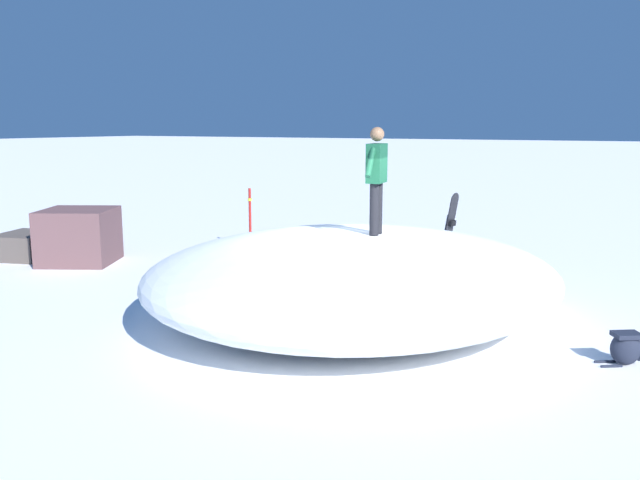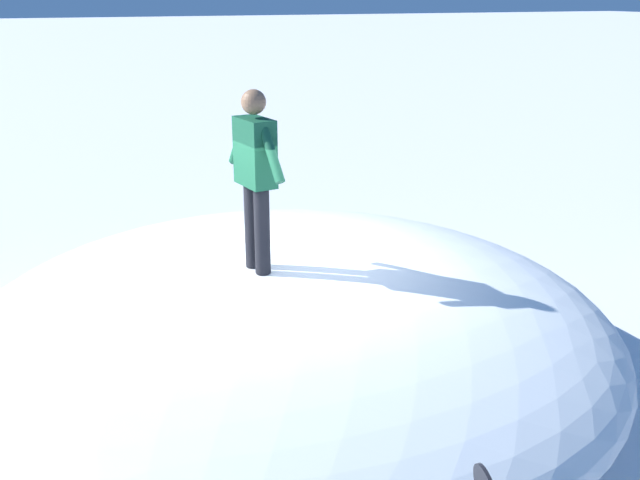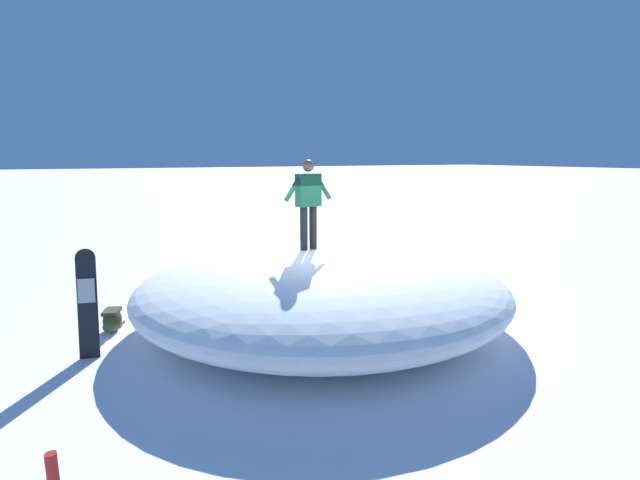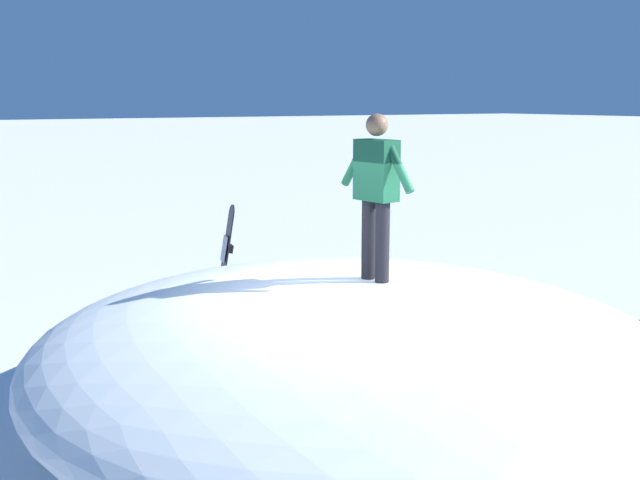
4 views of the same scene
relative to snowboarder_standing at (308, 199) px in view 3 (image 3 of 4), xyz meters
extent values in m
plane|color=white|center=(0.18, -0.39, -2.26)|extent=(240.00, 240.00, 0.00)
ellipsoid|color=white|center=(0.13, -0.34, -1.59)|extent=(7.94, 7.66, 1.33)
cylinder|color=black|center=(-0.10, -0.01, -0.53)|extent=(0.14, 0.14, 0.79)
cylinder|color=black|center=(0.10, 0.01, -0.53)|extent=(0.14, 0.14, 0.79)
cube|color=#195638|center=(0.00, 0.00, 0.16)|extent=(0.46, 0.28, 0.59)
sphere|color=#936B4C|center=(0.00, 0.00, 0.59)|extent=(0.22, 0.22, 0.22)
cylinder|color=#195638|center=(-0.31, -0.04, 0.21)|extent=(0.39, 0.13, 0.49)
cylinder|color=#195638|center=(0.31, 0.04, 0.21)|extent=(0.39, 0.13, 0.49)
cube|color=black|center=(-3.69, -0.01, -1.51)|extent=(0.34, 0.33, 1.51)
cylinder|color=black|center=(-3.66, 0.12, -0.76)|extent=(0.29, 0.12, 0.29)
cube|color=#B2B2B7|center=(-3.69, 0.01, -1.24)|extent=(0.25, 0.12, 0.36)
cube|color=black|center=(-3.67, 0.08, -1.24)|extent=(0.20, 0.13, 0.12)
cube|color=black|center=(-3.69, -0.01, -1.78)|extent=(0.20, 0.13, 0.12)
ellipsoid|color=#1E2333|center=(0.39, 3.62, -2.05)|extent=(0.46, 0.49, 0.43)
ellipsoid|color=#2B3144|center=(0.29, 3.77, -2.11)|extent=(0.24, 0.21, 0.20)
cube|color=#1E2333|center=(0.39, 3.62, -1.87)|extent=(0.38, 0.41, 0.06)
cylinder|color=#1E2333|center=(0.44, 3.40, -2.24)|extent=(0.18, 0.25, 0.04)
cylinder|color=#1E2333|center=(0.57, 3.49, -2.24)|extent=(0.18, 0.25, 0.04)
ellipsoid|color=#383D23|center=(-3.36, 0.94, -2.07)|extent=(0.42, 0.51, 0.38)
ellipsoid|color=#4B5131|center=(-3.42, 0.75, -2.13)|extent=(0.26, 0.19, 0.18)
cube|color=#383D23|center=(-3.36, 0.94, -1.91)|extent=(0.35, 0.43, 0.06)
cylinder|color=#383D23|center=(-3.21, 1.15, -2.24)|extent=(0.12, 0.31, 0.04)
cylinder|color=#383D23|center=(-3.37, 1.20, -2.24)|extent=(0.12, 0.31, 0.04)
camera|label=1|loc=(9.20, 4.01, 0.74)|focal=37.01mm
camera|label=2|loc=(-5.99, 1.99, 1.47)|focal=41.23mm
camera|label=3|loc=(-3.38, -7.39, 0.75)|focal=25.23mm
camera|label=4|loc=(6.03, -4.27, 0.83)|focal=42.84mm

